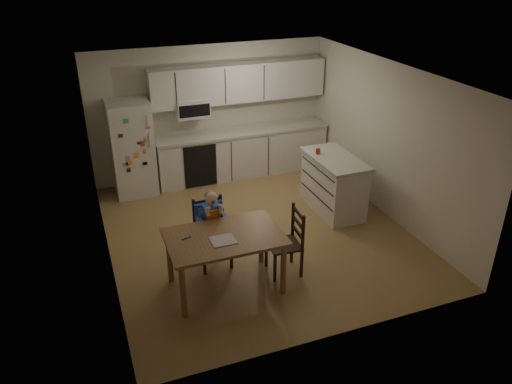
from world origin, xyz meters
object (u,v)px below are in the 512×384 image
object	(u,v)px
refrigerator	(132,148)
red_cup	(318,151)
kitchen_island	(333,184)
chair_side	(291,237)
chair_booster	(211,220)
dining_table	(225,243)

from	to	relation	value
refrigerator	red_cup	bearing A→B (deg)	-30.17
kitchen_island	chair_side	bearing A→B (deg)	-135.55
refrigerator	chair_booster	size ratio (longest dim) A/B	1.48
refrigerator	red_cup	size ratio (longest dim) A/B	17.96
refrigerator	kitchen_island	size ratio (longest dim) A/B	1.31
chair_booster	dining_table	bearing A→B (deg)	-92.10
dining_table	chair_booster	distance (m)	0.62
red_cup	dining_table	bearing A→B (deg)	-142.19
refrigerator	chair_booster	bearing A→B (deg)	-76.25
refrigerator	chair_side	world-z (taller)	refrigerator
kitchen_island	refrigerator	bearing A→B (deg)	147.96
red_cup	chair_booster	bearing A→B (deg)	-153.89
chair_booster	chair_side	size ratio (longest dim) A/B	1.21
chair_booster	refrigerator	bearing A→B (deg)	101.47
kitchen_island	red_cup	distance (m)	0.61
refrigerator	chair_booster	world-z (taller)	refrigerator
dining_table	red_cup	bearing A→B (deg)	37.81
refrigerator	chair_side	bearing A→B (deg)	-63.88
dining_table	chair_booster	size ratio (longest dim) A/B	1.28
kitchen_island	chair_side	world-z (taller)	kitchen_island
kitchen_island	dining_table	bearing A→B (deg)	-148.76
chair_booster	chair_side	world-z (taller)	chair_booster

